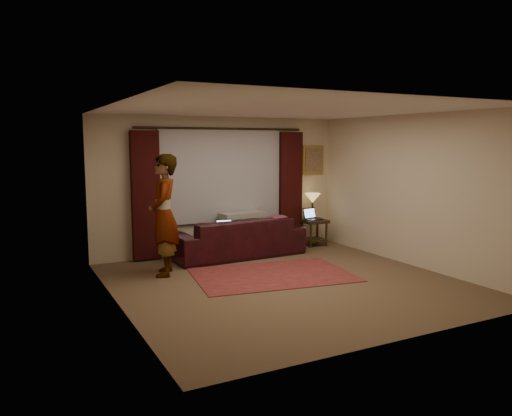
{
  "coord_description": "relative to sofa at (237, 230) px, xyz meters",
  "views": [
    {
      "loc": [
        -3.79,
        -6.36,
        2.12
      ],
      "look_at": [
        0.1,
        1.2,
        1.0
      ],
      "focal_mm": 35.0,
      "sensor_mm": 36.0,
      "label": 1
    }
  ],
  "objects": [
    {
      "name": "wall_front",
      "position": [
        -0.09,
        -4.46,
        0.8
      ],
      "size": [
        5.0,
        0.02,
        2.6
      ],
      "primitive_type": "cube",
      "color": "beige",
      "rests_on": "ground"
    },
    {
      "name": "drape_left",
      "position": [
        -1.59,
        0.43,
        0.68
      ],
      "size": [
        0.5,
        0.14,
        2.3
      ],
      "primitive_type": "cube",
      "color": "black",
      "rests_on": "floor"
    },
    {
      "name": "laptop_sofa",
      "position": [
        -0.32,
        -0.17,
        0.11
      ],
      "size": [
        0.37,
        0.39,
        0.22
      ],
      "primitive_type": null,
      "rotation": [
        0.0,
        0.0,
        -0.22
      ],
      "color": "black",
      "rests_on": "sofa"
    },
    {
      "name": "wall_right",
      "position": [
        2.41,
        -1.96,
        0.8
      ],
      "size": [
        0.02,
        5.0,
        2.6
      ],
      "primitive_type": "cube",
      "color": "beige",
      "rests_on": "ground"
    },
    {
      "name": "ceiling",
      "position": [
        -0.09,
        -1.96,
        2.1
      ],
      "size": [
        5.0,
        5.0,
        0.02
      ],
      "primitive_type": "cube",
      "color": "silver",
      "rests_on": "ground"
    },
    {
      "name": "sofa",
      "position": [
        0.0,
        0.0,
        0.0
      ],
      "size": [
        2.53,
        1.17,
        1.0
      ],
      "primitive_type": "imported",
      "rotation": [
        0.0,
        0.0,
        3.18
      ],
      "color": "black",
      "rests_on": "floor"
    },
    {
      "name": "tiffany_lamp",
      "position": [
        1.89,
        0.32,
        0.3
      ],
      "size": [
        0.43,
        0.43,
        0.53
      ],
      "primitive_type": null,
      "rotation": [
        0.0,
        0.0,
        -0.39
      ],
      "color": "olive",
      "rests_on": "end_table"
    },
    {
      "name": "clothing_pile",
      "position": [
        0.8,
        -0.1,
        0.12
      ],
      "size": [
        0.65,
        0.56,
        0.23
      ],
      "primitive_type": "ellipsoid",
      "rotation": [
        0.0,
        0.0,
        0.3
      ],
      "color": "brown",
      "rests_on": "sofa"
    },
    {
      "name": "end_table",
      "position": [
        1.84,
        0.16,
        -0.23
      ],
      "size": [
        0.5,
        0.5,
        0.54
      ],
      "primitive_type": "cube",
      "rotation": [
        0.0,
        0.0,
        -0.07
      ],
      "color": "black",
      "rests_on": "floor"
    },
    {
      "name": "drape_right",
      "position": [
        1.41,
        0.43,
        0.68
      ],
      "size": [
        0.5,
        0.14,
        2.3
      ],
      "primitive_type": "cube",
      "color": "black",
      "rests_on": "floor"
    },
    {
      "name": "curtain_rod",
      "position": [
        -0.09,
        0.43,
        1.88
      ],
      "size": [
        0.04,
        0.04,
        3.4
      ],
      "primitive_type": "cylinder",
      "color": "black",
      "rests_on": "wall_back"
    },
    {
      "name": "throw_blanket",
      "position": [
        0.21,
        0.23,
        0.51
      ],
      "size": [
        0.92,
        0.45,
        0.1
      ],
      "primitive_type": "cube",
      "rotation": [
        0.0,
        0.0,
        0.12
      ],
      "color": "#999893",
      "rests_on": "sofa"
    },
    {
      "name": "area_rug",
      "position": [
        -0.07,
        -1.5,
        -0.5
      ],
      "size": [
        2.71,
        2.01,
        0.01
      ],
      "primitive_type": "cube",
      "rotation": [
        0.0,
        0.0,
        -0.15
      ],
      "color": "maroon",
      "rests_on": "floor"
    },
    {
      "name": "wall_left",
      "position": [
        -2.59,
        -1.96,
        0.8
      ],
      "size": [
        0.02,
        5.0,
        2.6
      ],
      "primitive_type": "cube",
      "color": "beige",
      "rests_on": "ground"
    },
    {
      "name": "wall_back",
      "position": [
        -0.09,
        0.54,
        0.8
      ],
      "size": [
        5.0,
        0.02,
        2.6
      ],
      "primitive_type": "cube",
      "color": "beige",
      "rests_on": "ground"
    },
    {
      "name": "picture_frame",
      "position": [
        2.01,
        0.51,
        1.25
      ],
      "size": [
        0.5,
        0.04,
        0.6
      ],
      "primitive_type": "cube",
      "color": "#B5963B",
      "rests_on": "wall_back"
    },
    {
      "name": "laptop_table",
      "position": [
        1.79,
        0.13,
        0.16
      ],
      "size": [
        0.4,
        0.42,
        0.24
      ],
      "primitive_type": null,
      "rotation": [
        0.0,
        0.0,
        0.21
      ],
      "color": "black",
      "rests_on": "end_table"
    },
    {
      "name": "floor",
      "position": [
        -0.09,
        -1.96,
        -0.51
      ],
      "size": [
        5.0,
        5.0,
        0.01
      ],
      "primitive_type": "cube",
      "color": "brown",
      "rests_on": "ground"
    },
    {
      "name": "sheer_curtain",
      "position": [
        -0.09,
        0.48,
        1.0
      ],
      "size": [
        2.5,
        0.05,
        1.8
      ],
      "primitive_type": "cube",
      "color": "#A5A6AD",
      "rests_on": "wall_back"
    },
    {
      "name": "person",
      "position": [
        -1.6,
        -0.67,
        0.47
      ],
      "size": [
        0.73,
        0.73,
        1.94
      ],
      "primitive_type": "imported",
      "rotation": [
        0.0,
        0.0,
        -1.92
      ],
      "color": "#999893",
      "rests_on": "floor"
    }
  ]
}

